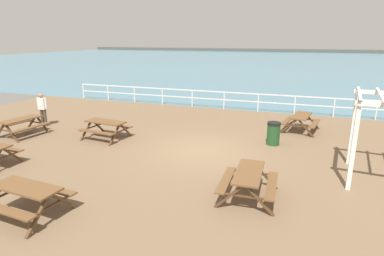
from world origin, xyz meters
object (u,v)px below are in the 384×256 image
picnic_table_near_right (27,194)px  visitor (42,107)px  picnic_table_near_left (249,178)px  picnic_table_seaward (301,119)px  picnic_table_far_right (21,123)px  litter_bin (273,133)px  picnic_table_corner (106,125)px

picnic_table_near_right → visitor: size_ratio=1.15×
picnic_table_near_left → picnic_table_seaward: (1.16, 7.42, 0.00)m
picnic_table_far_right → litter_bin: (10.82, 2.48, -0.10)m
visitor → litter_bin: visitor is taller
picnic_table_near_left → picnic_table_near_right: bearing=116.2°
picnic_table_near_left → visitor: 11.68m
picnic_table_corner → litter_bin: 7.17m
picnic_table_near_left → litter_bin: litter_bin is taller
litter_bin → picnic_table_seaward: bearing=68.0°
picnic_table_corner → picnic_table_seaward: bearing=33.3°
picnic_table_near_left → picnic_table_near_right: same height
picnic_table_seaward → picnic_table_corner: bearing=126.3°
picnic_table_near_right → picnic_table_seaward: same height
visitor → litter_bin: (11.11, 0.88, -0.47)m
litter_bin → visitor: bearing=-175.5°
picnic_table_near_right → litter_bin: size_ratio=2.01×
picnic_table_near_left → picnic_table_corner: (-6.84, 3.35, 0.00)m
litter_bin → picnic_table_far_right: bearing=-167.1°
picnic_table_corner → visitor: visitor is taller
picnic_table_near_left → picnic_table_corner: 7.61m
picnic_table_far_right → visitor: bearing=17.3°
visitor → picnic_table_far_right: bearing=4.0°
picnic_table_near_right → picnic_table_far_right: size_ratio=0.97×
picnic_table_near_right → picnic_table_seaward: 11.87m
visitor → litter_bin: size_ratio=1.75×
picnic_table_near_left → picnic_table_near_right: (-4.98, -2.74, 0.00)m
picnic_table_near_right → litter_bin: 9.23m
picnic_table_near_right → visitor: (-5.98, 6.80, 0.36)m
picnic_table_far_right → picnic_table_near_right: bearing=-125.4°
picnic_table_seaward → litter_bin: litter_bin is taller
picnic_table_near_left → picnic_table_corner: size_ratio=0.96×
picnic_table_seaward → picnic_table_far_right: bearing=122.1°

